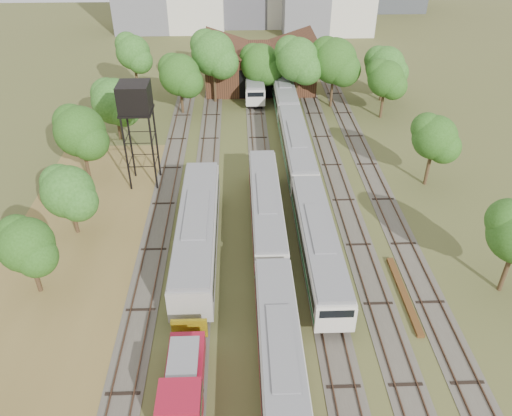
{
  "coord_description": "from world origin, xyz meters",
  "views": [
    {
      "loc": [
        -4.33,
        -16.64,
        27.24
      ],
      "look_at": [
        -2.97,
        20.22,
        2.5
      ],
      "focal_mm": 35.0,
      "sensor_mm": 36.0,
      "label": 1
    }
  ],
  "objects_px": {
    "railcar_red_set": "(272,271)",
    "water_tower": "(135,101)",
    "shunter_locomotive": "(184,387)",
    "railcar_green_set": "(296,148)"
  },
  "relations": [
    {
      "from": "railcar_red_set",
      "to": "water_tower",
      "type": "bearing_deg",
      "value": 126.09
    },
    {
      "from": "shunter_locomotive",
      "to": "water_tower",
      "type": "bearing_deg",
      "value": 103.18
    },
    {
      "from": "railcar_red_set",
      "to": "railcar_green_set",
      "type": "bearing_deg",
      "value": 79.02
    },
    {
      "from": "railcar_green_set",
      "to": "water_tower",
      "type": "height_order",
      "value": "water_tower"
    },
    {
      "from": "water_tower",
      "to": "shunter_locomotive",
      "type": "bearing_deg",
      "value": -76.82
    },
    {
      "from": "railcar_green_set",
      "to": "shunter_locomotive",
      "type": "relative_size",
      "value": 6.43
    },
    {
      "from": "railcar_red_set",
      "to": "water_tower",
      "type": "xyz_separation_m",
      "value": [
        -12.3,
        16.88,
        7.33
      ]
    },
    {
      "from": "railcar_red_set",
      "to": "water_tower",
      "type": "distance_m",
      "value": 22.14
    },
    {
      "from": "railcar_green_set",
      "to": "railcar_red_set",
      "type": "bearing_deg",
      "value": -100.98
    },
    {
      "from": "shunter_locomotive",
      "to": "railcar_red_set",
      "type": "bearing_deg",
      "value": 59.1
    }
  ]
}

